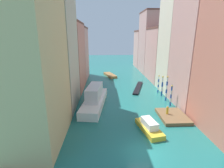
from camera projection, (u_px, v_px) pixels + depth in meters
ground_plane at (120, 88)px, 42.23m from camera, size 154.00×154.00×0.00m
building_left_0 at (29, 63)px, 18.64m from camera, size 6.58×10.58×18.96m
building_left_1 at (55, 50)px, 28.43m from camera, size 6.58×9.45×20.33m
building_left_2 at (69, 57)px, 39.72m from camera, size 6.58×11.94×15.50m
building_left_3 at (76, 53)px, 50.50m from camera, size 6.58×10.27×14.99m
building_right_1 at (198, 46)px, 29.05m from camera, size 6.58×9.19×21.59m
building_right_2 at (178, 41)px, 37.17m from camera, size 6.58×8.10×22.57m
building_right_3 at (161, 54)px, 48.05m from camera, size 6.58×12.14×14.84m
building_right_4 at (151, 43)px, 58.62m from camera, size 6.58×11.32×20.44m
building_right_5 at (143, 49)px, 69.88m from camera, size 6.58×9.97×14.66m
waterfront_dock at (173, 116)px, 26.58m from camera, size 4.07×5.44×0.51m
person_on_dock at (167, 110)px, 26.65m from camera, size 0.36×0.36×1.36m
mooring_pole_0 at (171, 95)px, 30.71m from camera, size 0.27×0.27×3.94m
mooring_pole_1 at (167, 88)px, 33.05m from camera, size 0.33×0.33×5.01m
mooring_pole_2 at (162, 86)px, 35.96m from camera, size 0.33×0.33×4.32m
mooring_pole_3 at (158, 84)px, 38.15m from camera, size 0.32×0.32×4.00m
vaporetto_white at (95, 98)px, 30.96m from camera, size 4.70×12.94×3.79m
gondola_black at (138, 88)px, 41.64m from camera, size 4.34×10.43×0.37m
motorboat_0 at (110, 75)px, 54.33m from camera, size 4.23×7.36×0.70m
motorboat_1 at (149, 127)px, 22.82m from camera, size 2.96×5.58×1.58m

